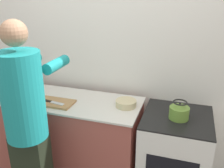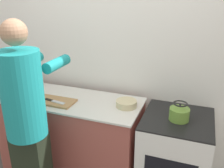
{
  "view_description": "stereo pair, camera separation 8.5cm",
  "coord_description": "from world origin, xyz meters",
  "px_view_note": "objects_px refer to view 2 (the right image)",
  "views": [
    {
      "loc": [
        0.77,
        -1.68,
        1.94
      ],
      "look_at": [
        0.17,
        0.19,
        1.18
      ],
      "focal_mm": 40.0,
      "sensor_mm": 36.0,
      "label": 1
    },
    {
      "loc": [
        0.85,
        -1.65,
        1.94
      ],
      "look_at": [
        0.17,
        0.19,
        1.18
      ],
      "focal_mm": 40.0,
      "sensor_mm": 36.0,
      "label": 2
    }
  ],
  "objects_px": {
    "bowl_prep": "(126,104)",
    "cutting_board": "(55,101)",
    "kettle": "(179,113)",
    "person": "(27,120)",
    "knife": "(54,101)",
    "oven": "(173,161)",
    "canister_jar": "(33,78)"
  },
  "relations": [
    {
      "from": "kettle",
      "to": "canister_jar",
      "type": "relative_size",
      "value": 1.05
    },
    {
      "from": "cutting_board",
      "to": "bowl_prep",
      "type": "relative_size",
      "value": 1.96
    },
    {
      "from": "oven",
      "to": "kettle",
      "type": "height_order",
      "value": "kettle"
    },
    {
      "from": "canister_jar",
      "to": "knife",
      "type": "bearing_deg",
      "value": -35.01
    },
    {
      "from": "person",
      "to": "bowl_prep",
      "type": "relative_size",
      "value": 9.18
    },
    {
      "from": "cutting_board",
      "to": "knife",
      "type": "bearing_deg",
      "value": -86.26
    },
    {
      "from": "person",
      "to": "kettle",
      "type": "height_order",
      "value": "person"
    },
    {
      "from": "oven",
      "to": "person",
      "type": "relative_size",
      "value": 0.52
    },
    {
      "from": "person",
      "to": "knife",
      "type": "distance_m",
      "value": 0.39
    },
    {
      "from": "kettle",
      "to": "canister_jar",
      "type": "bearing_deg",
      "value": 173.12
    },
    {
      "from": "oven",
      "to": "bowl_prep",
      "type": "bearing_deg",
      "value": 179.29
    },
    {
      "from": "person",
      "to": "knife",
      "type": "bearing_deg",
      "value": 90.02
    },
    {
      "from": "oven",
      "to": "bowl_prep",
      "type": "height_order",
      "value": "bowl_prep"
    },
    {
      "from": "person",
      "to": "cutting_board",
      "type": "bearing_deg",
      "value": 90.21
    },
    {
      "from": "cutting_board",
      "to": "person",
      "type": "bearing_deg",
      "value": -89.79
    },
    {
      "from": "person",
      "to": "knife",
      "type": "relative_size",
      "value": 7.6
    },
    {
      "from": "oven",
      "to": "kettle",
      "type": "bearing_deg",
      "value": -75.17
    },
    {
      "from": "bowl_prep",
      "to": "person",
      "type": "bearing_deg",
      "value": -139.87
    },
    {
      "from": "person",
      "to": "kettle",
      "type": "bearing_deg",
      "value": 24.69
    },
    {
      "from": "cutting_board",
      "to": "bowl_prep",
      "type": "distance_m",
      "value": 0.68
    },
    {
      "from": "kettle",
      "to": "person",
      "type": "bearing_deg",
      "value": -155.31
    },
    {
      "from": "cutting_board",
      "to": "bowl_prep",
      "type": "height_order",
      "value": "bowl_prep"
    },
    {
      "from": "person",
      "to": "kettle",
      "type": "distance_m",
      "value": 1.24
    },
    {
      "from": "kettle",
      "to": "bowl_prep",
      "type": "height_order",
      "value": "kettle"
    },
    {
      "from": "bowl_prep",
      "to": "cutting_board",
      "type": "bearing_deg",
      "value": -167.7
    },
    {
      "from": "kettle",
      "to": "bowl_prep",
      "type": "xyz_separation_m",
      "value": [
        -0.47,
        0.03,
        -0.01
      ]
    },
    {
      "from": "knife",
      "to": "bowl_prep",
      "type": "xyz_separation_m",
      "value": [
        0.66,
        0.17,
        0.01
      ]
    },
    {
      "from": "knife",
      "to": "kettle",
      "type": "distance_m",
      "value": 1.14
    },
    {
      "from": "oven",
      "to": "kettle",
      "type": "relative_size",
      "value": 5.38
    },
    {
      "from": "cutting_board",
      "to": "knife",
      "type": "distance_m",
      "value": 0.02
    },
    {
      "from": "oven",
      "to": "person",
      "type": "xyz_separation_m",
      "value": [
        -1.12,
        -0.55,
        0.5
      ]
    },
    {
      "from": "bowl_prep",
      "to": "knife",
      "type": "bearing_deg",
      "value": -165.91
    }
  ]
}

